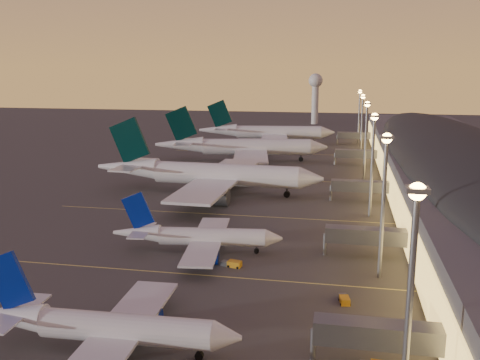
% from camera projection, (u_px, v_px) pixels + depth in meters
% --- Properties ---
extents(ground, '(700.00, 700.00, 0.00)m').
position_uv_depth(ground, '(185.00, 263.00, 101.97)').
color(ground, '#3E3C39').
extents(airliner_narrow_south, '(37.13, 33.10, 13.29)m').
position_uv_depth(airliner_narrow_south, '(103.00, 327.00, 69.87)').
color(airliner_narrow_south, silver).
rests_on(airliner_narrow_south, ground).
extents(airliner_narrow_north, '(34.62, 31.11, 12.36)m').
position_uv_depth(airliner_narrow_north, '(197.00, 237.00, 107.74)').
color(airliner_narrow_north, silver).
rests_on(airliner_narrow_north, ground).
extents(airliner_wide_near, '(69.16, 62.91, 22.16)m').
position_uv_depth(airliner_wide_near, '(207.00, 174.00, 157.68)').
color(airliner_wide_near, silver).
rests_on(airliner_wide_near, ground).
extents(airliner_wide_mid, '(68.09, 62.76, 21.83)m').
position_uv_depth(airliner_wide_mid, '(241.00, 147.00, 211.18)').
color(airliner_wide_mid, silver).
rests_on(airliner_wide_mid, ground).
extents(airliner_wide_far, '(66.09, 60.69, 21.15)m').
position_uv_depth(airliner_wide_far, '(267.00, 132.00, 260.15)').
color(airliner_wide_far, silver).
rests_on(airliner_wide_far, ground).
extents(terminal_building, '(56.35, 255.00, 17.46)m').
position_uv_depth(terminal_building, '(456.00, 163.00, 158.20)').
color(terminal_building, '#515157').
rests_on(terminal_building, ground).
extents(light_masts, '(2.20, 217.20, 25.90)m').
position_uv_depth(light_masts, '(369.00, 135.00, 154.02)').
color(light_masts, gray).
rests_on(light_masts, ground).
extents(radar_tower, '(9.00, 9.00, 32.50)m').
position_uv_depth(radar_tower, '(315.00, 90.00, 345.20)').
color(radar_tower, silver).
rests_on(radar_tower, ground).
extents(lane_markings, '(90.00, 180.36, 0.00)m').
position_uv_depth(lane_markings, '(229.00, 210.00, 140.37)').
color(lane_markings, '#D8C659').
rests_on(lane_markings, ground).
extents(baggage_tug_a, '(4.12, 2.09, 1.18)m').
position_uv_depth(baggage_tug_a, '(183.00, 332.00, 74.60)').
color(baggage_tug_a, orange).
rests_on(baggage_tug_a, ground).
extents(baggage_tug_c, '(4.11, 2.36, 1.15)m').
position_uv_depth(baggage_tug_c, '(232.00, 264.00, 100.36)').
color(baggage_tug_c, orange).
rests_on(baggage_tug_c, ground).
extents(baggage_tug_d, '(1.97, 3.71, 1.05)m').
position_uv_depth(baggage_tug_d, '(344.00, 299.00, 85.11)').
color(baggage_tug_d, orange).
rests_on(baggage_tug_d, ground).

